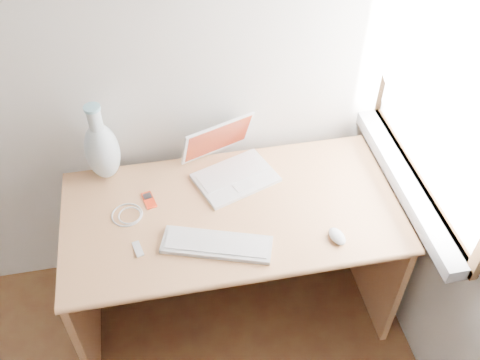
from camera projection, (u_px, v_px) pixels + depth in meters
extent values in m
cube|color=white|center=(454.00, 72.00, 1.85)|extent=(0.01, 0.90, 1.00)
cube|color=gray|center=(406.00, 182.00, 2.22)|extent=(0.10, 0.96, 0.06)
cube|color=white|center=(436.00, 67.00, 1.82)|extent=(0.02, 0.84, 0.92)
cube|color=tan|center=(231.00, 211.00, 2.20)|extent=(1.38, 0.69, 0.03)
cube|color=tan|center=(83.00, 287.00, 2.37)|extent=(0.03, 0.65, 0.70)
cube|color=tan|center=(371.00, 242.00, 2.55)|extent=(0.03, 0.65, 0.70)
cube|color=tan|center=(220.00, 195.00, 2.60)|extent=(1.32, 0.03, 0.46)
cube|color=white|center=(236.00, 178.00, 2.31)|extent=(0.39, 0.33, 0.02)
cube|color=white|center=(236.00, 176.00, 2.30)|extent=(0.33, 0.22, 0.00)
cube|color=white|center=(231.00, 141.00, 2.31)|extent=(0.34, 0.19, 0.21)
cube|color=maroon|center=(231.00, 141.00, 2.31)|extent=(0.31, 0.17, 0.18)
cube|color=white|center=(217.00, 245.00, 2.05)|extent=(0.44, 0.25, 0.02)
cube|color=white|center=(217.00, 243.00, 2.04)|extent=(0.40, 0.22, 0.00)
ellipsoid|color=white|center=(337.00, 236.00, 2.07)|extent=(0.08, 0.10, 0.03)
cube|color=#AF240C|center=(149.00, 200.00, 2.22)|extent=(0.06, 0.10, 0.01)
cube|color=black|center=(149.00, 199.00, 2.22)|extent=(0.04, 0.04, 0.00)
torus|color=white|center=(127.00, 215.00, 2.16)|extent=(0.15, 0.15, 0.01)
cube|color=white|center=(138.00, 249.00, 2.04)|extent=(0.05, 0.08, 0.01)
ellipsoid|color=silver|center=(102.00, 151.00, 2.24)|extent=(0.14, 0.14, 0.27)
cylinder|color=silver|center=(95.00, 119.00, 2.12)|extent=(0.06, 0.06, 0.11)
cylinder|color=#87C7D8|center=(92.00, 108.00, 2.08)|extent=(0.07, 0.07, 0.01)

